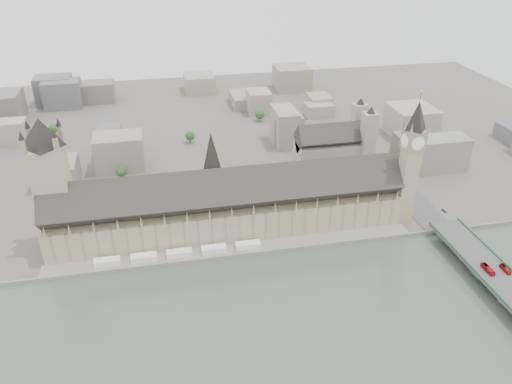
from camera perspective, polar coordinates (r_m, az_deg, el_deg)
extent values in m
plane|color=#595651|center=(373.54, -2.64, -6.14)|extent=(900.00, 900.00, 0.00)
cube|color=gray|center=(360.64, -2.26, -7.30)|extent=(600.00, 1.50, 3.00)
cube|color=gray|center=(366.92, -2.46, -6.68)|extent=(270.00, 15.00, 2.00)
cube|color=white|center=(365.75, -16.66, -7.64)|extent=(18.00, 7.00, 4.00)
cube|color=white|center=(363.47, -12.72, -7.30)|extent=(18.00, 7.00, 4.00)
cube|color=white|center=(362.91, -8.77, -6.92)|extent=(18.00, 7.00, 4.00)
cube|color=white|center=(364.07, -4.82, -6.51)|extent=(18.00, 7.00, 4.00)
cube|color=white|center=(366.93, -0.93, -6.07)|extent=(18.00, 7.00, 4.00)
cube|color=gray|center=(383.11, -3.17, -2.92)|extent=(265.00, 40.00, 25.00)
cube|color=#2C2A27|center=(371.63, -3.26, 0.04)|extent=(265.00, 40.73, 40.73)
cube|color=gray|center=(404.10, 16.75, 0.63)|extent=(12.00, 12.00, 62.00)
cube|color=#82775A|center=(387.84, 17.56, 5.70)|extent=(14.00, 14.00, 16.00)
cylinder|color=white|center=(391.27, 18.50, 5.75)|extent=(0.60, 10.00, 10.00)
cylinder|color=white|center=(384.51, 16.61, 5.64)|extent=(0.60, 10.00, 10.00)
cylinder|color=white|center=(393.61, 17.09, 6.11)|extent=(10.00, 0.60, 10.00)
cylinder|color=white|center=(382.11, 18.05, 5.26)|extent=(10.00, 0.60, 10.00)
cone|color=black|center=(381.11, 17.99, 8.31)|extent=(17.00, 17.00, 22.00)
cylinder|color=gold|center=(376.69, 18.31, 10.29)|extent=(1.00, 1.00, 6.00)
sphere|color=gold|center=(375.66, 18.40, 10.80)|extent=(2.00, 2.00, 2.00)
cone|color=#82775A|center=(391.85, 18.24, 7.73)|extent=(2.40, 2.40, 8.00)
cone|color=#82775A|center=(385.76, 16.53, 7.66)|extent=(2.40, 2.40, 8.00)
cone|color=#82775A|center=(381.44, 19.14, 7.00)|extent=(2.40, 2.40, 8.00)
cone|color=#82775A|center=(375.17, 17.40, 6.92)|extent=(2.40, 2.40, 8.00)
cube|color=gray|center=(379.89, -21.93, -0.68)|extent=(23.00, 23.00, 80.00)
cone|color=black|center=(359.52, -23.39, 6.25)|extent=(30.00, 30.00, 20.00)
cylinder|color=#82775A|center=(372.05, -4.96, 1.39)|extent=(12.00, 12.00, 20.00)
cone|color=black|center=(361.54, -5.12, 4.76)|extent=(13.00, 13.00, 28.00)
cube|color=#474749|center=(364.42, 26.30, -9.70)|extent=(25.00, 325.00, 10.25)
cube|color=#9F9C8F|center=(468.18, 8.20, 3.74)|extent=(60.00, 28.00, 34.00)
cube|color=#2C2A27|center=(459.28, 8.40, 6.21)|extent=(60.00, 28.28, 28.28)
cube|color=#9F9C8F|center=(483.43, 11.48, 6.23)|extent=(12.00, 12.00, 64.00)
cube|color=#9F9C8F|center=(463.31, 12.57, 5.08)|extent=(12.00, 12.00, 64.00)
imported|color=red|center=(364.61, 24.97, -7.98)|extent=(3.06, 12.25, 3.40)
imported|color=#AA1F15|center=(370.19, 26.59, -7.86)|extent=(2.71, 10.24, 2.83)
imported|color=gray|center=(420.80, 20.70, -2.03)|extent=(3.07, 5.45, 1.49)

